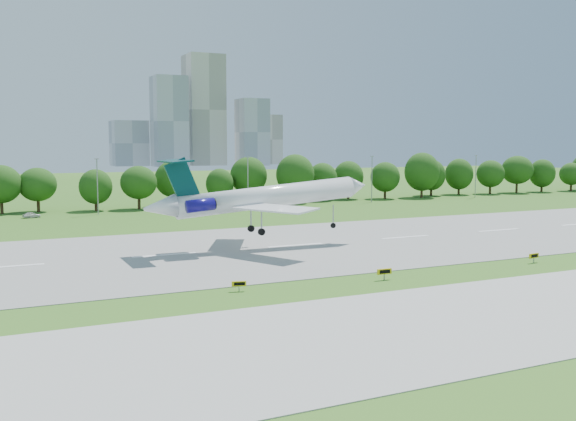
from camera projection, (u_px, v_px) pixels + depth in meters
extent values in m
plane|color=#295616|center=(390.00, 277.00, 73.96)|extent=(600.00, 600.00, 0.00)
cube|color=gray|center=(296.00, 246.00, 96.45)|extent=(400.00, 45.00, 0.08)
cube|color=#ADADA8|center=(504.00, 313.00, 57.76)|extent=(400.00, 23.00, 0.08)
cylinder|color=#382314|center=(91.00, 203.00, 148.07)|extent=(0.70, 0.70, 3.60)
sphere|color=#1B4210|center=(91.00, 184.00, 147.61)|extent=(8.40, 8.40, 8.40)
cylinder|color=#382314|center=(252.00, 197.00, 165.04)|extent=(0.70, 0.70, 3.60)
sphere|color=#1B4210|center=(252.00, 180.00, 164.58)|extent=(8.40, 8.40, 8.40)
cylinder|color=#382314|center=(382.00, 192.00, 182.01)|extent=(0.70, 0.70, 3.60)
sphere|color=#1B4210|center=(383.00, 176.00, 181.56)|extent=(8.40, 8.40, 8.40)
cylinder|color=#382314|center=(491.00, 188.00, 198.98)|extent=(0.70, 0.70, 3.60)
sphere|color=#1B4210|center=(491.00, 174.00, 198.53)|extent=(8.40, 8.40, 8.40)
cylinder|color=gray|center=(97.00, 187.00, 138.64)|extent=(0.24, 0.24, 12.00)
cube|color=gray|center=(97.00, 159.00, 138.01)|extent=(0.90, 0.25, 0.18)
cylinder|color=gray|center=(248.00, 183.00, 153.49)|extent=(0.24, 0.24, 12.00)
cube|color=gray|center=(248.00, 157.00, 152.86)|extent=(0.90, 0.25, 0.18)
cylinder|color=gray|center=(372.00, 180.00, 168.34)|extent=(0.24, 0.24, 12.00)
cube|color=gray|center=(372.00, 156.00, 167.71)|extent=(0.90, 0.25, 0.18)
cylinder|color=gray|center=(476.00, 177.00, 183.19)|extent=(0.24, 0.24, 12.00)
cube|color=gray|center=(476.00, 155.00, 182.56)|extent=(0.90, 0.25, 0.18)
cube|color=#B2B2B7|center=(169.00, 122.00, 444.49)|extent=(22.00, 22.00, 62.00)
cube|color=beige|center=(204.00, 111.00, 469.79)|extent=(26.00, 26.00, 80.00)
cube|color=#B2B2B7|center=(252.00, 132.00, 466.17)|extent=(20.00, 20.00, 48.00)
cube|color=beige|center=(268.00, 140.00, 498.93)|extent=(18.00, 18.00, 38.00)
cube|color=#B2B2B7|center=(129.00, 143.00, 458.77)|extent=(24.00, 24.00, 32.00)
cylinder|color=white|center=(268.00, 197.00, 93.75)|extent=(27.69, 3.23, 5.36)
cone|color=white|center=(357.00, 186.00, 100.08)|extent=(3.18, 3.21, 3.43)
cone|color=white|center=(160.00, 207.00, 87.08)|extent=(4.64, 3.21, 3.55)
cube|color=white|center=(275.00, 208.00, 87.38)|extent=(9.20, 12.75, 0.59)
cube|color=white|center=(241.00, 201.00, 98.94)|extent=(9.21, 12.75, 0.59)
cube|color=#05373C|center=(182.00, 180.00, 88.02)|extent=(4.99, 0.46, 6.28)
cube|color=#05373C|center=(175.00, 161.00, 87.37)|extent=(2.95, 8.72, 0.43)
cylinder|color=navy|center=(200.00, 205.00, 87.00)|extent=(3.98, 1.75, 2.04)
cylinder|color=navy|center=(190.00, 202.00, 91.29)|extent=(3.98, 1.75, 2.04)
cylinder|color=gray|center=(333.00, 215.00, 98.74)|extent=(0.18, 0.18, 3.21)
cylinder|color=black|center=(333.00, 225.00, 98.91)|extent=(0.83, 0.28, 0.83)
cylinder|color=gray|center=(262.00, 221.00, 91.48)|extent=(0.22, 0.22, 3.21)
cylinder|color=black|center=(262.00, 232.00, 91.65)|extent=(1.01, 0.41, 1.01)
cylinder|color=gray|center=(251.00, 218.00, 95.12)|extent=(0.22, 0.22, 3.21)
cylinder|color=black|center=(251.00, 229.00, 95.28)|extent=(1.01, 0.41, 1.01)
cube|color=gray|center=(239.00, 288.00, 66.50)|extent=(0.12, 0.12, 0.67)
cube|color=yellow|center=(239.00, 284.00, 66.45)|extent=(1.51, 0.56, 0.52)
cube|color=black|center=(239.00, 284.00, 66.34)|extent=(1.11, 0.31, 0.33)
cube|color=gray|center=(384.00, 276.00, 72.12)|extent=(0.12, 0.12, 0.79)
cube|color=yellow|center=(384.00, 271.00, 72.06)|extent=(1.81, 0.28, 0.62)
cube|color=black|center=(385.00, 272.00, 71.95)|extent=(1.35, 0.08, 0.40)
cube|color=gray|center=(534.00, 260.00, 82.55)|extent=(0.12, 0.12, 0.76)
cube|color=yellow|center=(534.00, 256.00, 82.49)|extent=(1.75, 0.43, 0.60)
cube|color=black|center=(535.00, 256.00, 82.39)|extent=(1.30, 0.20, 0.38)
imported|color=silver|center=(32.00, 215.00, 133.10)|extent=(3.75, 2.22, 1.20)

